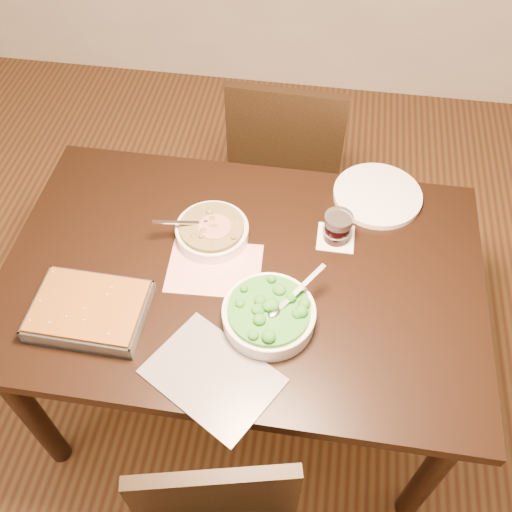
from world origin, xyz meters
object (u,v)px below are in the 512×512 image
(chair_far, at_px, (287,158))
(dinner_plate, at_px, (377,195))
(stew_bowl, at_px, (212,231))
(table, at_px, (242,290))
(broccoli_bowl, at_px, (269,314))
(wine_tumbler, at_px, (338,227))
(baking_dish, at_px, (90,310))

(chair_far, bearing_deg, dinner_plate, 131.58)
(stew_bowl, distance_m, dinner_plate, 0.55)
(table, distance_m, chair_far, 0.78)
(broccoli_bowl, bearing_deg, wine_tumbler, 63.55)
(stew_bowl, bearing_deg, wine_tumbler, 8.41)
(table, relative_size, dinner_plate, 4.93)
(stew_bowl, height_order, wine_tumbler, wine_tumbler)
(table, distance_m, broccoli_bowl, 0.23)
(table, height_order, baking_dish, baking_dish)
(stew_bowl, height_order, baking_dish, stew_bowl)
(table, height_order, broccoli_bowl, broccoli_bowl)
(broccoli_bowl, height_order, baking_dish, broccoli_bowl)
(baking_dish, height_order, wine_tumbler, wine_tumbler)
(stew_bowl, xyz_separation_m, baking_dish, (-0.27, -0.33, -0.00))
(baking_dish, bearing_deg, broccoli_bowl, 7.72)
(baking_dish, bearing_deg, table, 30.34)
(stew_bowl, relative_size, baking_dish, 0.77)
(chair_far, bearing_deg, stew_bowl, 78.23)
(table, height_order, dinner_plate, dinner_plate)
(baking_dish, relative_size, chair_far, 0.34)
(baking_dish, bearing_deg, wine_tumbler, 31.65)
(broccoli_bowl, xyz_separation_m, wine_tumbler, (0.16, 0.32, 0.02))
(table, bearing_deg, stew_bowl, 134.20)
(stew_bowl, relative_size, dinner_plate, 0.84)
(table, bearing_deg, dinner_plate, 43.17)
(wine_tumbler, relative_size, dinner_plate, 0.33)
(baking_dish, bearing_deg, stew_bowl, 51.09)
(stew_bowl, bearing_deg, broccoli_bowl, -52.10)
(table, distance_m, stew_bowl, 0.20)
(wine_tumbler, xyz_separation_m, dinner_plate, (0.12, 0.19, -0.04))
(chair_far, bearing_deg, baking_dish, 68.17)
(wine_tumbler, height_order, dinner_plate, wine_tumbler)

